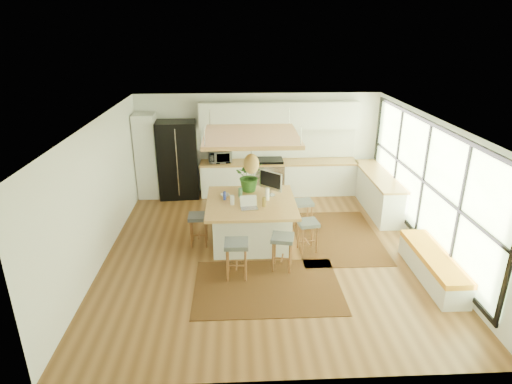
{
  "coord_description": "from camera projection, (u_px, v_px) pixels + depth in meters",
  "views": [
    {
      "loc": [
        -0.6,
        -7.79,
        4.35
      ],
      "look_at": [
        -0.2,
        0.5,
        1.1
      ],
      "focal_mm": 29.94,
      "sensor_mm": 36.0,
      "label": 1
    }
  ],
  "objects": [
    {
      "name": "island_plant",
      "position": [
        250.0,
        179.0,
        9.36
      ],
      "size": [
        0.64,
        0.71,
        0.54
      ],
      "primitive_type": "imported",
      "rotation": [
        0.0,
        0.0,
        0.02
      ],
      "color": "#1E4C19",
      "rests_on": "island"
    },
    {
      "name": "rug_near",
      "position": [
        267.0,
        286.0,
        7.6
      ],
      "size": [
        2.6,
        1.8,
        0.01
      ],
      "primitive_type": "cube",
      "color": "black",
      "rests_on": "floor"
    },
    {
      "name": "stool_near_left",
      "position": [
        237.0,
        260.0,
        7.79
      ],
      "size": [
        0.44,
        0.44,
        0.73
      ],
      "primitive_type": null,
      "rotation": [
        0.0,
        0.0,
        -0.02
      ],
      "color": "#4B5053",
      "rests_on": "floor"
    },
    {
      "name": "back_counter_top",
      "position": [
        279.0,
        162.0,
        11.51
      ],
      "size": [
        4.24,
        0.64,
        0.05
      ],
      "primitive_type": "cube",
      "color": "#A8783B",
      "rests_on": "back_counter_base"
    },
    {
      "name": "backsplash",
      "position": [
        278.0,
        143.0,
        11.63
      ],
      "size": [
        4.2,
        0.02,
        0.8
      ],
      "primitive_type": "cube",
      "color": "white",
      "rests_on": "wall_back"
    },
    {
      "name": "stool_near_right",
      "position": [
        282.0,
        252.0,
        8.06
      ],
      "size": [
        0.49,
        0.49,
        0.69
      ],
      "primitive_type": null,
      "rotation": [
        0.0,
        0.0,
        -0.21
      ],
      "color": "#4B5053",
      "rests_on": "floor"
    },
    {
      "name": "wall_back",
      "position": [
        258.0,
        143.0,
        11.62
      ],
      "size": [
        6.5,
        0.0,
        6.5
      ],
      "primitive_type": "plane",
      "rotation": [
        1.57,
        0.0,
        0.0
      ],
      "color": "white",
      "rests_on": "ground"
    },
    {
      "name": "back_counter_base",
      "position": [
        279.0,
        178.0,
        11.68
      ],
      "size": [
        4.2,
        0.6,
        0.88
      ],
      "primitive_type": "cube",
      "color": "white",
      "rests_on": "floor"
    },
    {
      "name": "island_bottle_0",
      "position": [
        225.0,
        196.0,
        8.92
      ],
      "size": [
        0.07,
        0.07,
        0.19
      ],
      "primitive_type": "cylinder",
      "color": "#2E41BA",
      "rests_on": "island"
    },
    {
      "name": "floor",
      "position": [
        267.0,
        250.0,
        8.86
      ],
      "size": [
        7.0,
        7.0,
        0.0
      ],
      "primitive_type": "plane",
      "color": "brown",
      "rests_on": "ground"
    },
    {
      "name": "upper_cabinets",
      "position": [
        279.0,
        115.0,
        11.19
      ],
      "size": [
        4.2,
        0.34,
        0.7
      ],
      "primitive_type": "cube",
      "color": "white",
      "rests_on": "wall_back"
    },
    {
      "name": "right_counter_top",
      "position": [
        380.0,
        175.0,
        10.52
      ],
      "size": [
        0.64,
        2.54,
        0.05
      ],
      "primitive_type": "cube",
      "color": "#A8783B",
      "rests_on": "right_counter_base"
    },
    {
      "name": "wall_front",
      "position": [
        289.0,
        294.0,
        5.11
      ],
      "size": [
        6.5,
        0.0,
        6.5
      ],
      "primitive_type": "plane",
      "rotation": [
        -1.57,
        0.0,
        0.0
      ],
      "color": "white",
      "rests_on": "ground"
    },
    {
      "name": "stool_right_front",
      "position": [
        307.0,
        235.0,
        8.7
      ],
      "size": [
        0.45,
        0.45,
        0.67
      ],
      "primitive_type": null,
      "rotation": [
        0.0,
        0.0,
        1.73
      ],
      "color": "#4B5053",
      "rests_on": "floor"
    },
    {
      "name": "pantry",
      "position": [
        147.0,
        156.0,
        11.27
      ],
      "size": [
        0.55,
        0.6,
        2.25
      ],
      "primitive_type": "cube",
      "color": "white",
      "rests_on": "floor"
    },
    {
      "name": "range",
      "position": [
        269.0,
        176.0,
        11.65
      ],
      "size": [
        0.76,
        0.62,
        1.0
      ],
      "primitive_type": null,
      "color": "#A5A5AA",
      "rests_on": "floor"
    },
    {
      "name": "island_bowl",
      "position": [
        225.0,
        195.0,
        9.14
      ],
      "size": [
        0.24,
        0.24,
        0.05
      ],
      "primitive_type": "imported",
      "rotation": [
        0.0,
        0.0,
        0.31
      ],
      "color": "white",
      "rests_on": "island"
    },
    {
      "name": "laptop",
      "position": [
        249.0,
        203.0,
        8.49
      ],
      "size": [
        0.38,
        0.4,
        0.25
      ],
      "primitive_type": null,
      "rotation": [
        0.0,
        0.0,
        0.12
      ],
      "color": "#A5A5AA",
      "rests_on": "island"
    },
    {
      "name": "wall_left",
      "position": [
        99.0,
        192.0,
        8.22
      ],
      "size": [
        0.0,
        7.0,
        7.0
      ],
      "primitive_type": "plane",
      "rotation": [
        1.57,
        0.0,
        1.57
      ],
      "color": "white",
      "rests_on": "ground"
    },
    {
      "name": "wall_right",
      "position": [
        430.0,
        186.0,
        8.51
      ],
      "size": [
        0.0,
        7.0,
        7.0
      ],
      "primitive_type": "plane",
      "rotation": [
        1.57,
        0.0,
        -1.57
      ],
      "color": "white",
      "rests_on": "ground"
    },
    {
      "name": "monitor",
      "position": [
        271.0,
        184.0,
        9.1
      ],
      "size": [
        0.58,
        0.56,
        0.55
      ],
      "primitive_type": null,
      "rotation": [
        0.0,
        0.0,
        -0.75
      ],
      "color": "#A5A5AA",
      "rests_on": "island"
    },
    {
      "name": "stool_left_side",
      "position": [
        199.0,
        229.0,
        8.96
      ],
      "size": [
        0.41,
        0.41,
        0.68
      ],
      "primitive_type": null,
      "rotation": [
        0.0,
        0.0,
        -1.55
      ],
      "color": "#4B5053",
      "rests_on": "floor"
    },
    {
      "name": "window_wall",
      "position": [
        429.0,
        184.0,
        8.49
      ],
      "size": [
        0.1,
        6.2,
        2.6
      ],
      "primitive_type": null,
      "color": "black",
      "rests_on": "wall_right"
    },
    {
      "name": "island",
      "position": [
        251.0,
        221.0,
        9.05
      ],
      "size": [
        1.85,
        1.85,
        0.93
      ],
      "primitive_type": null,
      "color": "#A8783B",
      "rests_on": "floor"
    },
    {
      "name": "ceiling_panel",
      "position": [
        251.0,
        149.0,
        8.47
      ],
      "size": [
        1.86,
        1.86,
        0.8
      ],
      "primitive_type": null,
      "color": "#A8783B",
      "rests_on": "ceiling"
    },
    {
      "name": "island_bottle_3",
      "position": [
        268.0,
        196.0,
        8.91
      ],
      "size": [
        0.07,
        0.07,
        0.19
      ],
      "primitive_type": "cylinder",
      "color": "white",
      "rests_on": "island"
    },
    {
      "name": "stool_right_back",
      "position": [
        303.0,
        214.0,
        9.67
      ],
      "size": [
        0.45,
        0.45,
        0.68
      ],
      "primitive_type": null,
      "rotation": [
        0.0,
        0.0,
        1.69
      ],
      "color": "#4B5053",
      "rests_on": "floor"
    },
    {
      "name": "fridge",
      "position": [
        178.0,
        163.0,
        11.37
      ],
      "size": [
        1.08,
        0.87,
        2.05
      ],
      "primitive_type": null,
      "rotation": [
        0.0,
        0.0,
        0.07
      ],
      "color": "black",
      "rests_on": "floor"
    },
    {
      "name": "rug_right",
      "position": [
        336.0,
        236.0,
        9.41
      ],
      "size": [
        1.8,
        2.6,
        0.01
      ],
      "primitive_type": "cube",
      "color": "black",
      "rests_on": "floor"
    },
    {
      "name": "window_bench",
      "position": [
        433.0,
        266.0,
        7.78
      ],
      "size": [
        0.52,
        2.0,
        0.5
      ],
      "primitive_type": null,
      "color": "white",
      "rests_on": "floor"
    },
    {
      "name": "microwave",
      "position": [
        220.0,
        155.0,
        11.37
      ],
      "size": [
        0.64,
        0.42,
        0.41
      ],
      "primitive_type": "imported",
      "rotation": [
        0.0,
        0.0,
        0.16
      ],
      "color": "#A5A5AA",
      "rests_on": "back_counter_top"
    },
    {
      "name": "island_bottle_2",
      "position": [
        264.0,
        202.0,
        8.58
      ],
      "size": [
        0.07,
        0.07,
        0.19
      ],
      "primitive_type": "cylinder",
      "color": "olive",
      "rests_on": "island"
    },
    {
      "name": "island_bottle_1",
      "position": [
        232.0,
        200.0,
        8.69
      ],
      "size": [
        0.07,
        0.07,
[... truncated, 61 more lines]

